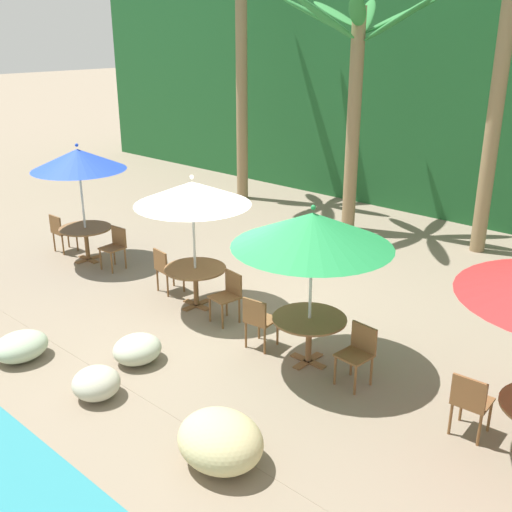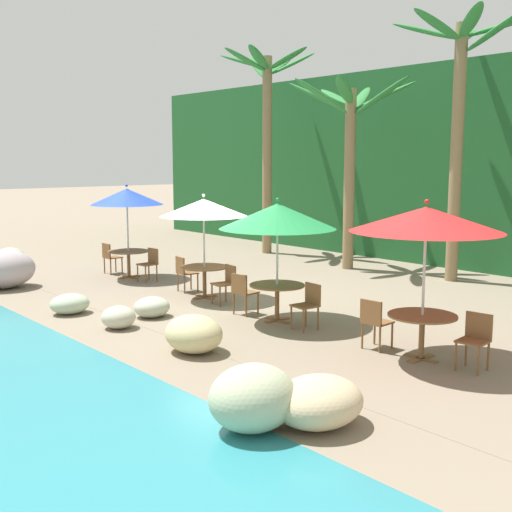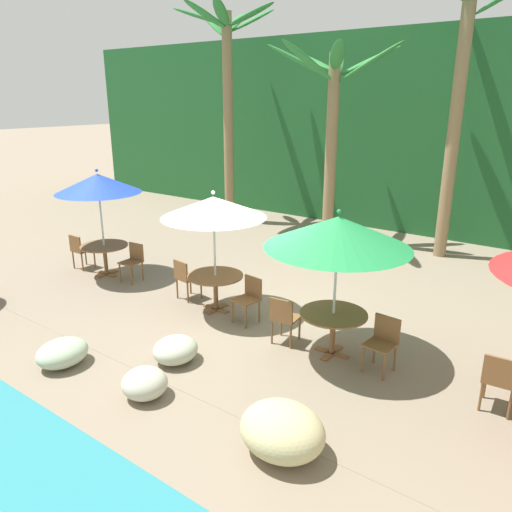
% 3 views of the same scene
% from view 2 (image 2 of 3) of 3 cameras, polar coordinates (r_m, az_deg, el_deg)
% --- Properties ---
extents(ground_plane, '(120.00, 120.00, 0.00)m').
position_cam_2_polar(ground_plane, '(14.59, -2.04, -4.18)').
color(ground_plane, gray).
extents(terrace_deck, '(18.00, 5.20, 0.01)m').
position_cam_2_polar(terrace_deck, '(14.59, -2.04, -4.16)').
color(terrace_deck, gray).
rests_on(terrace_deck, ground).
extents(foliage_backdrop, '(28.00, 2.40, 6.00)m').
position_cam_2_polar(foliage_backdrop, '(21.08, 17.50, 7.55)').
color(foliage_backdrop, '#1E5628').
rests_on(foliage_backdrop, ground).
extents(rock_seawall, '(15.18, 3.25, 0.96)m').
position_cam_2_polar(rock_seawall, '(13.87, -15.88, -3.65)').
color(rock_seawall, '#ACBF9E').
rests_on(rock_seawall, ground).
extents(umbrella_blue, '(1.94, 1.94, 2.53)m').
position_cam_2_polar(umbrella_blue, '(17.81, -11.24, 5.11)').
color(umbrella_blue, silver).
rests_on(umbrella_blue, ground).
extents(dining_table_blue, '(1.10, 1.10, 0.74)m').
position_cam_2_polar(dining_table_blue, '(17.97, -11.10, 0.06)').
color(dining_table_blue, brown).
rests_on(dining_table_blue, ground).
extents(chair_blue_seaward, '(0.45, 0.45, 0.87)m').
position_cam_2_polar(chair_blue_seaward, '(17.34, -9.28, -0.53)').
color(chair_blue_seaward, brown).
rests_on(chair_blue_seaward, ground).
extents(chair_blue_inland, '(0.43, 0.43, 0.87)m').
position_cam_2_polar(chair_blue_inland, '(18.67, -12.65, 0.01)').
color(chair_blue_inland, brown).
rests_on(chair_blue_inland, ground).
extents(umbrella_white, '(2.01, 2.01, 2.41)m').
position_cam_2_polar(umbrella_white, '(14.92, -4.60, 4.23)').
color(umbrella_white, silver).
rests_on(umbrella_white, ground).
extents(dining_table_white, '(1.10, 1.10, 0.74)m').
position_cam_2_polar(dining_table_white, '(15.10, -4.54, -1.39)').
color(dining_table_white, brown).
rests_on(dining_table_white, ground).
extents(chair_white_seaward, '(0.48, 0.48, 0.87)m').
position_cam_2_polar(chair_white_seaward, '(14.44, -2.61, -2.24)').
color(chair_white_seaward, brown).
rests_on(chair_white_seaward, ground).
extents(chair_white_inland, '(0.47, 0.48, 0.87)m').
position_cam_2_polar(chair_white_inland, '(15.82, -6.30, -1.33)').
color(chair_white_inland, brown).
rests_on(chair_white_inland, ground).
extents(umbrella_green, '(2.30, 2.30, 2.45)m').
position_cam_2_polar(umbrella_green, '(12.70, 1.89, 3.51)').
color(umbrella_green, silver).
rests_on(umbrella_green, ground).
extents(dining_table_green, '(1.10, 1.10, 0.74)m').
position_cam_2_polar(dining_table_green, '(12.91, 1.86, -3.05)').
color(dining_table_green, brown).
rests_on(dining_table_green, ground).
extents(chair_green_seaward, '(0.46, 0.46, 0.87)m').
position_cam_2_polar(chair_green_seaward, '(12.34, 4.61, -4.09)').
color(chair_green_seaward, brown).
rests_on(chair_green_seaward, ground).
extents(chair_green_inland, '(0.47, 0.48, 0.87)m').
position_cam_2_polar(chair_green_inland, '(13.42, -1.17, -3.05)').
color(chair_green_inland, brown).
rests_on(chair_green_inland, ground).
extents(umbrella_red, '(2.40, 2.40, 2.58)m').
position_cam_2_polar(umbrella_red, '(10.50, 14.67, 3.12)').
color(umbrella_red, silver).
rests_on(umbrella_red, ground).
extents(dining_table_red, '(1.10, 1.10, 0.74)m').
position_cam_2_polar(dining_table_red, '(10.77, 14.34, -5.64)').
color(dining_table_red, brown).
rests_on(dining_table_red, ground).
extents(chair_red_seaward, '(0.47, 0.47, 0.87)m').
position_cam_2_polar(chair_red_seaward, '(10.52, 18.66, -6.73)').
color(chair_red_seaward, brown).
rests_on(chair_red_seaward, ground).
extents(chair_red_inland, '(0.45, 0.45, 0.87)m').
position_cam_2_polar(chair_red_inland, '(11.17, 10.33, -5.55)').
color(chair_red_inland, brown).
rests_on(chair_red_inland, ground).
extents(palm_tree_nearest, '(3.25, 3.30, 6.79)m').
position_cam_2_polar(palm_tree_nearest, '(22.26, 0.95, 12.14)').
color(palm_tree_nearest, olive).
rests_on(palm_tree_nearest, ground).
extents(palm_tree_second, '(3.60, 3.50, 5.45)m').
position_cam_2_polar(palm_tree_second, '(19.16, 8.17, 10.28)').
color(palm_tree_second, olive).
rests_on(palm_tree_second, ground).
extents(palm_tree_third, '(3.43, 3.50, 6.84)m').
position_cam_2_polar(palm_tree_third, '(17.87, 17.39, 12.93)').
color(palm_tree_third, olive).
rests_on(palm_tree_third, ground).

